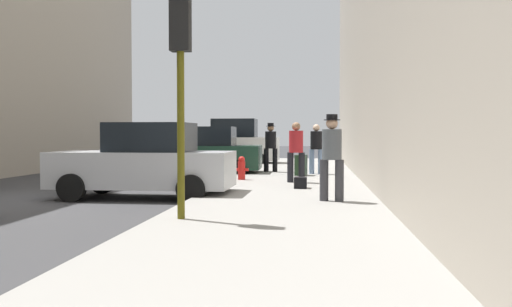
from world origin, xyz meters
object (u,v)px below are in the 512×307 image
(parked_white_van, at_px, (232,144))
(fire_hydrant, at_px, (242,168))
(duffel_bag, at_px, (300,183))
(pedestrian_with_beanie, at_px, (332,153))
(traffic_light, at_px, (181,57))
(pedestrian_in_jeans, at_px, (316,146))
(pedestrian_with_fedora, at_px, (271,145))
(rolling_suitcase, at_px, (301,165))
(pedestrian_in_red_jacket, at_px, (296,149))
(parked_dark_green_sedan, at_px, (204,153))
(parked_silver_sedan, at_px, (145,163))

(parked_white_van, bearing_deg, fire_hydrant, -79.90)
(duffel_bag, bearing_deg, pedestrian_with_beanie, -75.49)
(traffic_light, relative_size, duffel_bag, 8.18)
(duffel_bag, bearing_deg, pedestrian_in_jeans, 85.60)
(parked_white_van, height_order, fire_hydrant, parked_white_van)
(traffic_light, bearing_deg, pedestrian_with_fedora, 87.35)
(duffel_bag, bearing_deg, traffic_light, -108.19)
(pedestrian_with_beanie, bearing_deg, fire_hydrant, 115.82)
(fire_hydrant, bearing_deg, rolling_suitcase, 48.48)
(pedestrian_in_red_jacket, xyz_separation_m, rolling_suitcase, (0.07, 2.75, -0.61))
(pedestrian_in_red_jacket, relative_size, pedestrian_with_beanie, 0.96)
(parked_white_van, distance_m, duffel_bag, 13.19)
(parked_white_van, height_order, pedestrian_with_fedora, parked_white_van)
(rolling_suitcase, bearing_deg, fire_hydrant, -131.52)
(pedestrian_with_fedora, height_order, pedestrian_with_beanie, same)
(parked_white_van, distance_m, fire_hydrant, 10.30)
(pedestrian_in_red_jacket, height_order, rolling_suitcase, pedestrian_in_red_jacket)
(parked_dark_green_sedan, xyz_separation_m, pedestrian_with_beanie, (4.35, -8.52, 0.29))
(fire_hydrant, xyz_separation_m, pedestrian_with_beanie, (2.55, -5.26, 0.64))
(pedestrian_with_fedora, bearing_deg, fire_hydrant, -99.12)
(traffic_light, distance_m, rolling_suitcase, 10.32)
(parked_silver_sedan, xyz_separation_m, fire_hydrant, (1.80, 3.87, -0.35))
(pedestrian_in_red_jacket, distance_m, duffel_bag, 1.93)
(pedestrian_with_beanie, bearing_deg, duffel_bag, 104.51)
(pedestrian_with_fedora, relative_size, duffel_bag, 4.04)
(rolling_suitcase, relative_size, duffel_bag, 2.36)
(parked_dark_green_sedan, distance_m, parked_white_van, 6.87)
(traffic_light, bearing_deg, pedestrian_with_beanie, 47.33)
(fire_hydrant, relative_size, pedestrian_in_jeans, 0.41)
(traffic_light, xyz_separation_m, rolling_suitcase, (1.69, 9.93, -2.27))
(pedestrian_with_fedora, distance_m, duffel_bag, 6.37)
(parked_silver_sedan, distance_m, pedestrian_with_fedora, 7.91)
(traffic_light, height_order, pedestrian_in_jeans, traffic_light)
(pedestrian_in_jeans, distance_m, pedestrian_in_red_jacket, 3.53)
(parked_silver_sedan, distance_m, parked_dark_green_sedan, 7.12)
(pedestrian_in_jeans, bearing_deg, rolling_suitcase, -124.51)
(pedestrian_in_jeans, bearing_deg, parked_white_van, 118.54)
(pedestrian_in_jeans, relative_size, pedestrian_with_fedora, 0.96)
(parked_silver_sedan, relative_size, parked_dark_green_sedan, 1.00)
(parked_silver_sedan, bearing_deg, parked_dark_green_sedan, 90.00)
(parked_silver_sedan, distance_m, rolling_suitcase, 6.83)
(parked_white_van, distance_m, traffic_light, 18.27)
(pedestrian_in_jeans, xyz_separation_m, duffel_bag, (-0.40, -5.22, -0.81))
(parked_silver_sedan, bearing_deg, pedestrian_in_jeans, 58.36)
(parked_dark_green_sedan, bearing_deg, duffel_bag, -57.81)
(pedestrian_with_beanie, bearing_deg, parked_silver_sedan, 162.24)
(traffic_light, distance_m, pedestrian_in_jeans, 11.01)
(pedestrian_with_beanie, bearing_deg, pedestrian_in_jeans, 92.20)
(parked_white_van, height_order, rolling_suitcase, parked_white_van)
(fire_hydrant, xyz_separation_m, pedestrian_with_fedora, (0.59, 3.67, 0.64))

